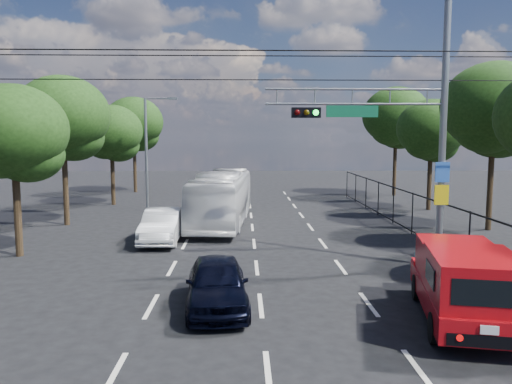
{
  "coord_description": "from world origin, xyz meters",
  "views": [
    {
      "loc": [
        -0.48,
        -9.3,
        4.59
      ],
      "look_at": [
        -0.05,
        7.14,
        2.8
      ],
      "focal_mm": 35.0,
      "sensor_mm": 36.0,
      "label": 1
    }
  ],
  "objects_px": {
    "navy_hatchback": "(217,283)",
    "white_bus": "(222,198)",
    "signal_mast": "(409,119)",
    "red_pickup": "(463,281)",
    "white_van": "(163,225)"
  },
  "relations": [
    {
      "from": "signal_mast",
      "to": "white_van",
      "type": "distance_m",
      "value": 11.33
    },
    {
      "from": "white_van",
      "to": "signal_mast",
      "type": "bearing_deg",
      "value": -26.58
    },
    {
      "from": "signal_mast",
      "to": "white_bus",
      "type": "xyz_separation_m",
      "value": [
        -6.87,
        9.09,
        -3.84
      ]
    },
    {
      "from": "red_pickup",
      "to": "white_van",
      "type": "height_order",
      "value": "red_pickup"
    },
    {
      "from": "signal_mast",
      "to": "white_bus",
      "type": "relative_size",
      "value": 0.94
    },
    {
      "from": "red_pickup",
      "to": "white_bus",
      "type": "xyz_separation_m",
      "value": [
        -6.57,
        14.49,
        0.36
      ]
    },
    {
      "from": "signal_mast",
      "to": "white_bus",
      "type": "height_order",
      "value": "signal_mast"
    },
    {
      "from": "red_pickup",
      "to": "white_bus",
      "type": "distance_m",
      "value": 15.91
    },
    {
      "from": "navy_hatchback",
      "to": "white_bus",
      "type": "height_order",
      "value": "white_bus"
    },
    {
      "from": "signal_mast",
      "to": "white_van",
      "type": "relative_size",
      "value": 2.15
    },
    {
      "from": "red_pickup",
      "to": "white_bus",
      "type": "bearing_deg",
      "value": 114.39
    },
    {
      "from": "signal_mast",
      "to": "navy_hatchback",
      "type": "distance_m",
      "value": 8.94
    },
    {
      "from": "navy_hatchback",
      "to": "white_bus",
      "type": "distance_m",
      "value": 13.28
    },
    {
      "from": "red_pickup",
      "to": "navy_hatchback",
      "type": "relative_size",
      "value": 1.38
    },
    {
      "from": "navy_hatchback",
      "to": "white_van",
      "type": "xyz_separation_m",
      "value": [
        -2.86,
        8.74,
        0.04
      ]
    }
  ]
}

